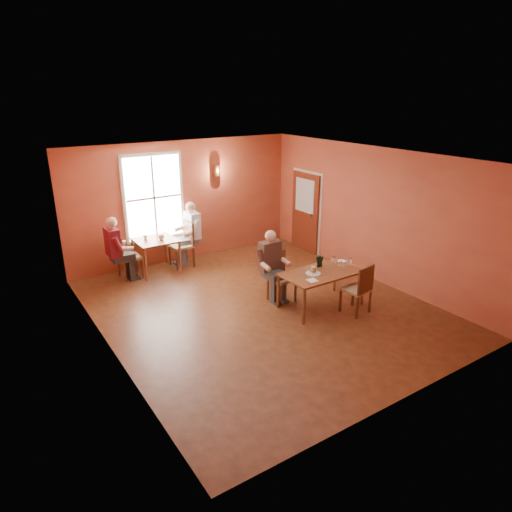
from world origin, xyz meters
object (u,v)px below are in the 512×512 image
chair_empty (356,288)px  chair_diner_maroon (129,256)px  diner_main (283,269)px  chair_diner_main (282,278)px  main_table (321,289)px  second_table (156,255)px  diner_white (182,237)px  diner_maroon (127,247)px  chair_diner_white (181,245)px

chair_empty → chair_diner_maroon: bearing=118.5°
diner_main → chair_diner_main: bearing=-90.0°
chair_empty → main_table: bearing=116.6°
second_table → diner_white: bearing=0.0°
diner_white → main_table: bearing=-159.0°
diner_main → chair_empty: diner_main is taller
main_table → diner_maroon: bearing=127.4°
chair_empty → second_table: (-2.46, 4.16, -0.10)m
chair_diner_main → diner_white: (-0.88, 2.94, 0.24)m
chair_empty → second_table: 4.83m
diner_maroon → second_table: bearing=90.0°
chair_diner_white → chair_empty: bearing=-156.5°
diner_main → diner_white: 3.09m
chair_diner_white → chair_diner_maroon: (-1.30, 0.00, -0.04)m
second_table → diner_maroon: (-0.68, 0.00, 0.33)m
chair_empty → diner_maroon: size_ratio=0.69×
main_table → second_table: size_ratio=1.73×
second_table → diner_main: bearing=-62.3°
chair_diner_main → diner_main: bearing=90.0°
diner_white → chair_diner_maroon: (-1.33, 0.00, -0.23)m
second_table → chair_diner_maroon: bearing=180.0°
chair_empty → diner_white: (-1.78, 4.16, 0.25)m
main_table → chair_empty: chair_empty is taller
chair_diner_white → diner_maroon: (-1.33, 0.00, 0.18)m
chair_diner_white → diner_white: bearing=-90.0°
chair_empty → diner_maroon: 5.21m
diner_main → diner_maroon: size_ratio=0.96×
diner_main → diner_white: size_ratio=0.94×
main_table → diner_main: 0.86m
chair_diner_white → diner_maroon: bearing=90.0°
main_table → second_table: (-2.06, 3.59, 0.03)m
chair_diner_main → second_table: bearing=-62.0°
chair_diner_main → chair_diner_white: 3.07m
diner_main → chair_diner_white: size_ratio=1.27×
diner_white → diner_maroon: (-1.36, 0.00, -0.02)m
diner_main → second_table: 3.36m
chair_diner_main → diner_white: size_ratio=0.68×
diner_white → diner_maroon: 1.36m
chair_diner_main → chair_diner_white: size_ratio=0.91×
diner_maroon → chair_empty: bearing=37.0°
chair_diner_maroon → chair_empty: bearing=36.8°
chair_diner_main → chair_diner_maroon: 3.67m
diner_main → second_table: bearing=-62.3°
chair_diner_white → diner_maroon: diner_maroon is taller
chair_diner_white → second_table: bearing=90.0°
chair_diner_main → second_table: size_ratio=1.11×
chair_empty → diner_maroon: (-3.14, 4.16, 0.23)m
diner_white → diner_maroon: size_ratio=1.02×
diner_main → chair_diner_white: (-0.91, 2.97, -0.15)m
main_table → chair_diner_main: (-0.50, 0.65, 0.14)m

